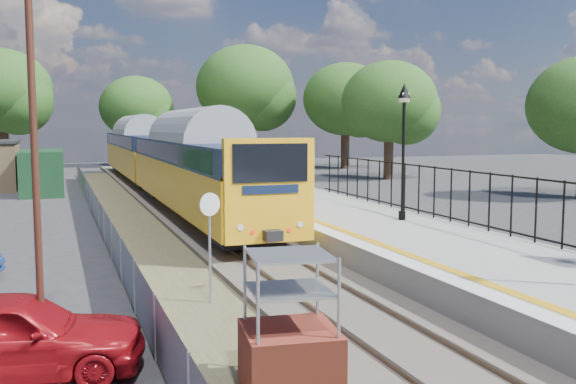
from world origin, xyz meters
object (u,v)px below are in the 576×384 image
brick_plinth (290,328)px  carpark_lamp (33,123)px  victorian_lamp_north (404,119)px  train (159,155)px  car_red (11,335)px  speed_sign (210,230)px

brick_plinth → carpark_lamp: (-3.54, 2.36, 3.06)m
victorian_lamp_north → brick_plinth: victorian_lamp_north is taller
train → car_red: bearing=-103.7°
victorian_lamp_north → car_red: (-11.81, -7.95, -3.57)m
carpark_lamp → speed_sign: bearing=39.2°
victorian_lamp_north → car_red: victorian_lamp_north is taller
brick_plinth → car_red: brick_plinth is taller
carpark_lamp → brick_plinth: bearing=-33.7°
victorian_lamp_north → carpark_lamp: carpark_lamp is taller
victorian_lamp_north → carpark_lamp: bearing=-145.5°
brick_plinth → carpark_lamp: 5.24m
victorian_lamp_north → speed_sign: (-7.80, -4.91, -2.55)m
victorian_lamp_north → car_red: size_ratio=1.08×
brick_plinth → speed_sign: size_ratio=0.86×
brick_plinth → car_red: size_ratio=0.53×
victorian_lamp_north → car_red: 14.68m
car_red → train: bearing=-4.6°
train → brick_plinth: size_ratio=18.20×
carpark_lamp → car_red: size_ratio=1.71×
speed_sign → train: bearing=65.4°
brick_plinth → speed_sign: (0.00, 5.25, 0.67)m
victorian_lamp_north → speed_sign: 9.56m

